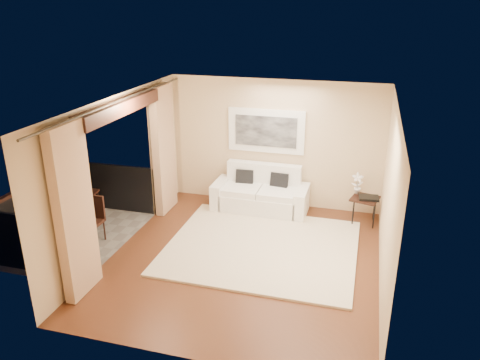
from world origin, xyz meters
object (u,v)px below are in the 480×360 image
(side_table, at_px, (365,201))
(orchid, at_px, (357,184))
(bistro_table, at_px, (48,212))
(sofa, at_px, (261,195))
(ice_bucket, at_px, (42,200))
(balcony_chair_far, at_px, (84,190))
(balcony_chair_near, at_px, (93,216))

(side_table, distance_m, orchid, 0.37)
(side_table, relative_size, bistro_table, 0.80)
(sofa, xyz_separation_m, ice_bucket, (-3.53, -2.36, 0.46))
(side_table, xyz_separation_m, bistro_table, (-5.49, -2.36, 0.13))
(balcony_chair_far, bearing_deg, sofa, -169.26)
(bistro_table, bearing_deg, side_table, 23.27)
(side_table, xyz_separation_m, balcony_chair_far, (-5.57, -1.09, 0.05))
(balcony_chair_far, bearing_deg, bistro_table, 85.53)
(balcony_chair_near, bearing_deg, balcony_chair_far, 130.17)
(sofa, bearing_deg, side_table, -2.00)
(balcony_chair_far, relative_size, balcony_chair_near, 1.06)
(orchid, bearing_deg, ice_bucket, -155.96)
(ice_bucket, bearing_deg, bistro_table, -29.95)
(orchid, distance_m, bistro_table, 5.89)
(sofa, xyz_separation_m, orchid, (1.95, 0.08, 0.43))
(side_table, distance_m, ice_bucket, 6.10)
(side_table, bearing_deg, balcony_chair_near, -156.44)
(orchid, bearing_deg, sofa, -177.67)
(sofa, height_order, side_table, sofa)
(sofa, distance_m, orchid, 1.99)
(balcony_chair_far, relative_size, ice_bucket, 4.60)
(side_table, xyz_separation_m, balcony_chair_near, (-4.75, -2.07, 0.02))
(balcony_chair_near, relative_size, ice_bucket, 4.35)
(sofa, xyz_separation_m, balcony_chair_far, (-3.46, -1.18, 0.20))
(balcony_chair_far, xyz_separation_m, ice_bucket, (-0.07, -1.18, 0.27))
(orchid, height_order, balcony_chair_far, orchid)
(bistro_table, distance_m, balcony_chair_near, 0.80)
(orchid, bearing_deg, balcony_chair_near, -153.92)
(side_table, bearing_deg, sofa, 177.54)
(side_table, height_order, balcony_chair_far, balcony_chair_far)
(sofa, xyz_separation_m, side_table, (2.12, -0.09, 0.15))
(orchid, height_order, balcony_chair_near, orchid)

